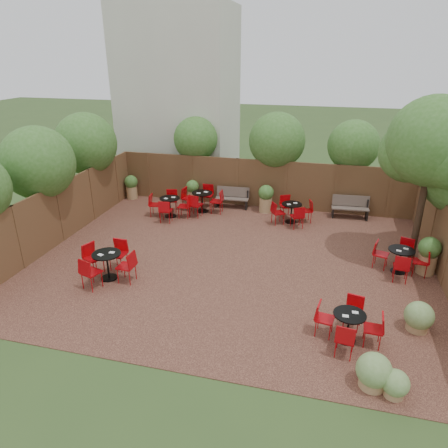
# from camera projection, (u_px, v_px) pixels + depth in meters

# --- Properties ---
(ground) EXTENTS (80.00, 80.00, 0.00)m
(ground) POSITION_uv_depth(u_px,v_px,m) (233.00, 261.00, 12.85)
(ground) COLOR #354F23
(ground) RESTS_ON ground
(courtyard_paving) EXTENTS (12.00, 10.00, 0.02)m
(courtyard_paving) POSITION_uv_depth(u_px,v_px,m) (233.00, 260.00, 12.85)
(courtyard_paving) COLOR #351C15
(courtyard_paving) RESTS_ON ground
(fence_back) EXTENTS (12.00, 0.08, 2.00)m
(fence_back) POSITION_uv_depth(u_px,v_px,m) (261.00, 184.00, 16.93)
(fence_back) COLOR #4E341D
(fence_back) RESTS_ON ground
(fence_left) EXTENTS (0.08, 10.00, 2.00)m
(fence_left) POSITION_uv_depth(u_px,v_px,m) (60.00, 214.00, 13.83)
(fence_left) COLOR #4E341D
(fence_left) RESTS_ON ground
(neighbour_building) EXTENTS (5.00, 4.00, 8.00)m
(neighbour_building) POSITION_uv_depth(u_px,v_px,m) (180.00, 98.00, 19.46)
(neighbour_building) COLOR beige
(neighbour_building) RESTS_ON ground
(overhang_foliage) EXTENTS (15.77, 10.30, 2.76)m
(overhang_foliage) POSITION_uv_depth(u_px,v_px,m) (225.00, 155.00, 14.33)
(overhang_foliage) COLOR #346320
(overhang_foliage) RESTS_ON ground
(courtyard_tree) EXTENTS (2.74, 2.64, 4.98)m
(courtyard_tree) POSITION_uv_depth(u_px,v_px,m) (433.00, 147.00, 11.58)
(courtyard_tree) COLOR black
(courtyard_tree) RESTS_ON courtyard_paving
(park_bench_left) EXTENTS (1.38, 0.52, 0.84)m
(park_bench_left) POSITION_uv_depth(u_px,v_px,m) (232.00, 197.00, 17.05)
(park_bench_left) COLOR brown
(park_bench_left) RESTS_ON courtyard_paving
(park_bench_right) EXTENTS (1.43, 0.54, 0.87)m
(park_bench_right) POSITION_uv_depth(u_px,v_px,m) (350.00, 207.00, 15.98)
(park_bench_right) COLOR brown
(park_bench_right) RESTS_ON courtyard_paving
(bistro_tables) EXTENTS (9.70, 8.48, 0.93)m
(bistro_tables) POSITION_uv_depth(u_px,v_px,m) (234.00, 232.00, 13.72)
(bistro_tables) COLOR black
(bistro_tables) RESTS_ON courtyard_paving
(planters) EXTENTS (11.89, 4.65, 1.13)m
(planters) POSITION_uv_depth(u_px,v_px,m) (250.00, 205.00, 15.69)
(planters) COLOR #9B794D
(planters) RESTS_ON courtyard_paving
(low_shrubs) EXTENTS (1.82, 2.85, 0.74)m
(low_shrubs) POSITION_uv_depth(u_px,v_px,m) (397.00, 350.00, 8.51)
(low_shrubs) COLOR #9B794D
(low_shrubs) RESTS_ON courtyard_paving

